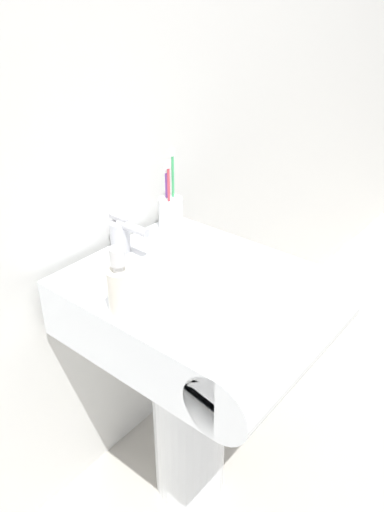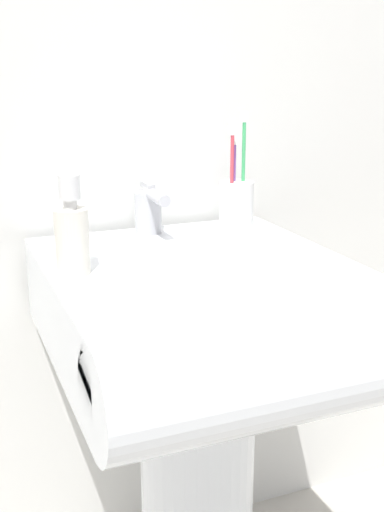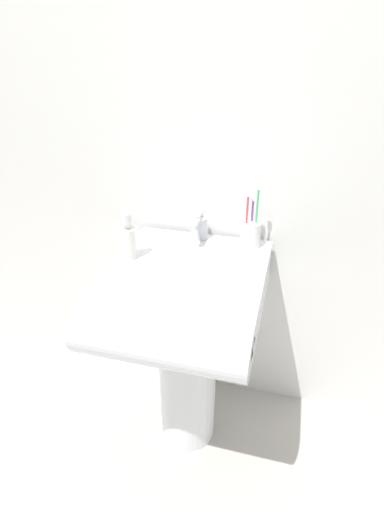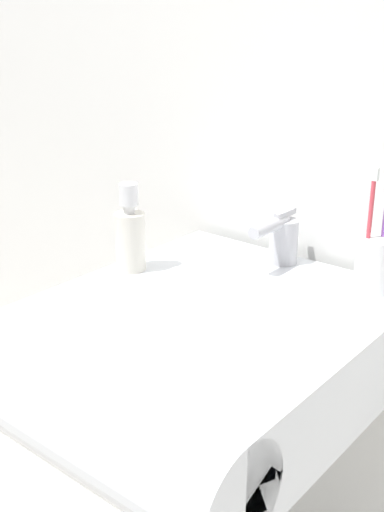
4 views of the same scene
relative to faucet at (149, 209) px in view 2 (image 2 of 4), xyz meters
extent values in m
cylinder|color=white|center=(0.01, -0.21, -0.49)|extent=(0.20, 0.20, 0.59)
cube|color=white|center=(0.01, -0.21, -0.12)|extent=(0.48, 0.51, 0.15)
cylinder|color=white|center=(0.01, -0.46, -0.12)|extent=(0.48, 0.15, 0.15)
cylinder|color=#B7B7BC|center=(0.00, 0.01, -0.01)|extent=(0.05, 0.05, 0.08)
cylinder|color=#B7B7BC|center=(0.00, -0.04, 0.03)|extent=(0.02, 0.10, 0.02)
cube|color=#B7B7BC|center=(0.00, 0.01, 0.04)|extent=(0.01, 0.06, 0.01)
cylinder|color=white|center=(0.18, 0.00, 0.00)|extent=(0.07, 0.07, 0.09)
cylinder|color=#D83F4C|center=(0.17, -0.01, 0.05)|extent=(0.01, 0.01, 0.17)
cube|color=white|center=(0.17, -0.01, 0.14)|extent=(0.01, 0.01, 0.02)
cylinder|color=#3FB266|center=(0.20, 0.00, 0.06)|extent=(0.01, 0.01, 0.19)
cube|color=white|center=(0.20, 0.00, 0.16)|extent=(0.01, 0.01, 0.02)
cylinder|color=purple|center=(0.18, 0.01, 0.04)|extent=(0.01, 0.01, 0.15)
cube|color=white|center=(0.18, 0.01, 0.12)|extent=(0.01, 0.01, 0.02)
cylinder|color=silver|center=(-0.19, -0.19, 0.00)|extent=(0.05, 0.05, 0.10)
cylinder|color=silver|center=(-0.19, -0.19, 0.06)|extent=(0.02, 0.02, 0.01)
cylinder|color=silver|center=(-0.19, -0.19, 0.09)|extent=(0.03, 0.03, 0.04)
camera|label=1|loc=(-0.75, -0.84, 0.57)|focal=35.00mm
camera|label=2|loc=(-0.37, -1.13, 0.26)|focal=45.00mm
camera|label=3|loc=(0.31, -1.24, 0.57)|focal=28.00mm
camera|label=4|loc=(0.56, -0.92, 0.37)|focal=45.00mm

